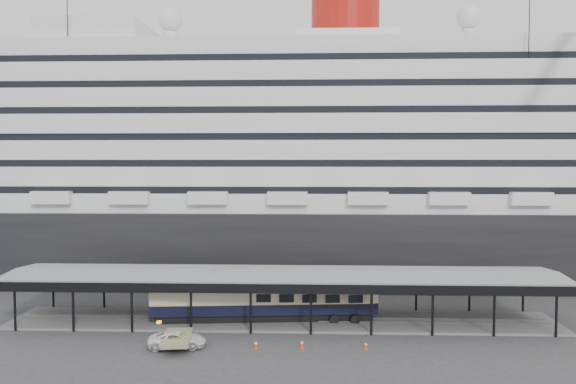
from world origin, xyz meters
The scene contains 8 objects.
ground centered at (0.00, 0.00, 0.00)m, with size 200.00×200.00×0.00m, color #343437.
cruise_ship centered at (0.05, 32.00, 18.35)m, with size 130.00×30.00×43.90m.
platform_canopy centered at (0.00, 5.00, 2.36)m, with size 56.00×9.18×5.30m.
port_truck centered at (-8.98, -3.48, 0.70)m, with size 2.33×5.04×1.40m, color white.
pullman_carriage centered at (-1.86, 5.00, 2.75)m, with size 23.28×5.06×22.69m.
traffic_cone_left centered at (-1.98, -3.49, 0.40)m, with size 0.51×0.51×0.80m.
traffic_cone_mid centered at (2.09, -3.19, 0.40)m, with size 0.43×0.43×0.80m.
traffic_cone_right centered at (7.72, -3.29, 0.37)m, with size 0.45×0.45×0.74m.
Camera 1 is at (2.69, -52.10, 16.43)m, focal length 35.00 mm.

